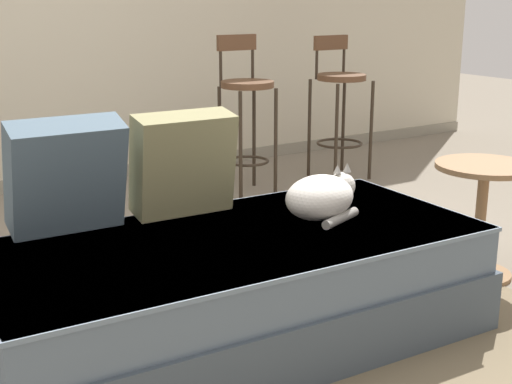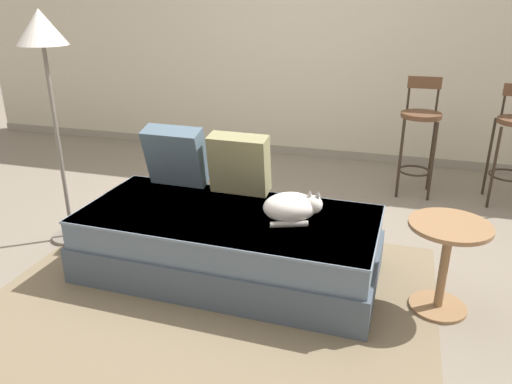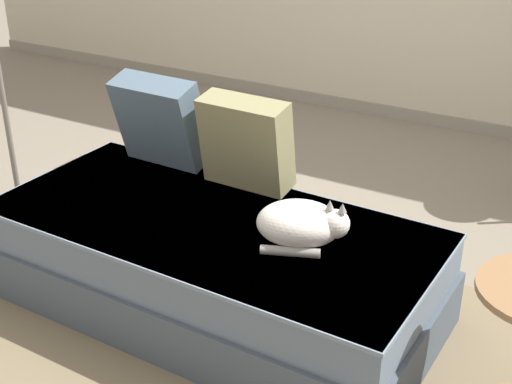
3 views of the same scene
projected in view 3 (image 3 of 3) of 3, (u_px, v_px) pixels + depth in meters
ground_plane at (260, 263)px, 3.36m from camera, size 16.00×16.00×0.00m
wall_baseboard_trim at (412, 115)px, 5.05m from camera, size 8.00×0.02×0.09m
area_rug at (173, 344)px, 2.82m from camera, size 2.56×1.98×0.01m
couch at (213, 264)px, 2.96m from camera, size 1.88×0.93×0.42m
throw_pillow_corner at (161, 121)px, 3.27m from camera, size 0.41×0.26×0.43m
throw_pillow_middle at (246, 143)px, 3.06m from camera, size 0.40×0.21×0.41m
cat at (302, 224)px, 2.66m from camera, size 0.39×0.34×0.20m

